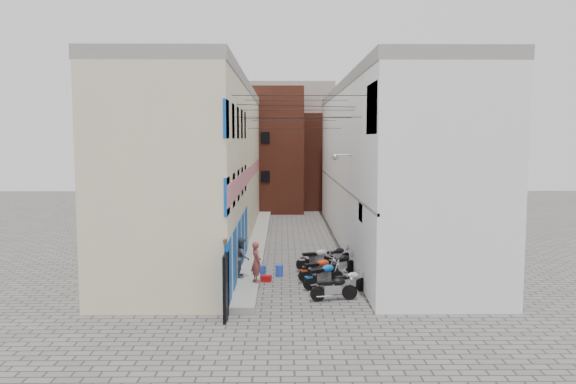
{
  "coord_description": "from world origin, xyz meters",
  "views": [
    {
      "loc": [
        -0.64,
        -18.49,
        5.95
      ],
      "look_at": [
        -0.36,
        12.38,
        3.0
      ],
      "focal_mm": 35.0,
      "sensor_mm": 36.0,
      "label": 1
    }
  ],
  "objects_px": {
    "person_b": "(242,257)",
    "red_crate": "(266,278)",
    "motorcycle_d": "(319,268)",
    "person_a": "(256,262)",
    "motorcycle_a": "(334,287)",
    "motorcycle_e": "(341,263)",
    "motorcycle_b": "(349,281)",
    "water_jug_near": "(262,272)",
    "motorcycle_c": "(324,274)",
    "water_jug_far": "(279,271)",
    "motorcycle_g": "(337,255)",
    "motorcycle_f": "(317,258)"
  },
  "relations": [
    {
      "from": "water_jug_far",
      "to": "motorcycle_c",
      "type": "bearing_deg",
      "value": -45.41
    },
    {
      "from": "motorcycle_g",
      "to": "red_crate",
      "type": "height_order",
      "value": "motorcycle_g"
    },
    {
      "from": "motorcycle_c",
      "to": "motorcycle_b",
      "type": "bearing_deg",
      "value": 17.22
    },
    {
      "from": "person_b",
      "to": "water_jug_near",
      "type": "relative_size",
      "value": 2.9
    },
    {
      "from": "motorcycle_e",
      "to": "water_jug_near",
      "type": "relative_size",
      "value": 3.18
    },
    {
      "from": "motorcycle_c",
      "to": "person_a",
      "type": "height_order",
      "value": "person_a"
    },
    {
      "from": "motorcycle_f",
      "to": "motorcycle_g",
      "type": "bearing_deg",
      "value": 117.66
    },
    {
      "from": "person_b",
      "to": "motorcycle_f",
      "type": "bearing_deg",
      "value": -61.06
    },
    {
      "from": "motorcycle_g",
      "to": "water_jug_far",
      "type": "bearing_deg",
      "value": -81.44
    },
    {
      "from": "motorcycle_a",
      "to": "motorcycle_e",
      "type": "bearing_deg",
      "value": 160.48
    },
    {
      "from": "motorcycle_b",
      "to": "motorcycle_d",
      "type": "bearing_deg",
      "value": -174.68
    },
    {
      "from": "motorcycle_a",
      "to": "person_b",
      "type": "xyz_separation_m",
      "value": [
        -3.58,
        2.67,
        0.55
      ]
    },
    {
      "from": "motorcycle_g",
      "to": "person_a",
      "type": "xyz_separation_m",
      "value": [
        -3.59,
        -4.1,
        0.58
      ]
    },
    {
      "from": "motorcycle_e",
      "to": "motorcycle_f",
      "type": "relative_size",
      "value": 0.91
    },
    {
      "from": "motorcycle_e",
      "to": "person_b",
      "type": "bearing_deg",
      "value": -112.91
    },
    {
      "from": "motorcycle_e",
      "to": "motorcycle_c",
      "type": "bearing_deg",
      "value": -62.83
    },
    {
      "from": "motorcycle_a",
      "to": "motorcycle_e",
      "type": "xyz_separation_m",
      "value": [
        0.67,
        3.94,
        0.0
      ]
    },
    {
      "from": "person_a",
      "to": "water_jug_near",
      "type": "relative_size",
      "value": 2.92
    },
    {
      "from": "motorcycle_a",
      "to": "red_crate",
      "type": "xyz_separation_m",
      "value": [
        -2.56,
        2.79,
        -0.38
      ]
    },
    {
      "from": "water_jug_near",
      "to": "water_jug_far",
      "type": "relative_size",
      "value": 1.08
    },
    {
      "from": "motorcycle_a",
      "to": "water_jug_near",
      "type": "distance_m",
      "value": 4.34
    },
    {
      "from": "motorcycle_c",
      "to": "motorcycle_e",
      "type": "distance_m",
      "value": 2.32
    },
    {
      "from": "person_a",
      "to": "person_b",
      "type": "bearing_deg",
      "value": 13.06
    },
    {
      "from": "motorcycle_a",
      "to": "motorcycle_f",
      "type": "height_order",
      "value": "motorcycle_f"
    },
    {
      "from": "motorcycle_d",
      "to": "person_a",
      "type": "relative_size",
      "value": 1.15
    },
    {
      "from": "motorcycle_g",
      "to": "person_b",
      "type": "height_order",
      "value": "person_b"
    },
    {
      "from": "motorcycle_a",
      "to": "motorcycle_e",
      "type": "height_order",
      "value": "motorcycle_e"
    },
    {
      "from": "motorcycle_f",
      "to": "person_b",
      "type": "xyz_separation_m",
      "value": [
        -3.25,
        -2.18,
        0.49
      ]
    },
    {
      "from": "motorcycle_d",
      "to": "water_jug_near",
      "type": "bearing_deg",
      "value": -124.77
    },
    {
      "from": "motorcycle_c",
      "to": "motorcycle_f",
      "type": "relative_size",
      "value": 0.98
    },
    {
      "from": "motorcycle_a",
      "to": "motorcycle_d",
      "type": "height_order",
      "value": "motorcycle_d"
    },
    {
      "from": "motorcycle_d",
      "to": "person_a",
      "type": "distance_m",
      "value": 2.86
    },
    {
      "from": "motorcycle_f",
      "to": "water_jug_near",
      "type": "distance_m",
      "value": 2.89
    },
    {
      "from": "motorcycle_c",
      "to": "red_crate",
      "type": "distance_m",
      "value": 2.56
    },
    {
      "from": "motorcycle_c",
      "to": "water_jug_near",
      "type": "relative_size",
      "value": 3.44
    },
    {
      "from": "motorcycle_g",
      "to": "person_b",
      "type": "distance_m",
      "value": 5.32
    },
    {
      "from": "motorcycle_a",
      "to": "motorcycle_b",
      "type": "height_order",
      "value": "motorcycle_a"
    },
    {
      "from": "motorcycle_b",
      "to": "motorcycle_f",
      "type": "relative_size",
      "value": 0.85
    },
    {
      "from": "person_b",
      "to": "motorcycle_e",
      "type": "bearing_deg",
      "value": -78.19
    },
    {
      "from": "motorcycle_d",
      "to": "motorcycle_g",
      "type": "xyz_separation_m",
      "value": [
        1.02,
        2.95,
        -0.05
      ]
    },
    {
      "from": "motorcycle_b",
      "to": "red_crate",
      "type": "relative_size",
      "value": 4.08
    },
    {
      "from": "person_b",
      "to": "red_crate",
      "type": "xyz_separation_m",
      "value": [
        1.01,
        0.12,
        -0.93
      ]
    },
    {
      "from": "motorcycle_b",
      "to": "motorcycle_c",
      "type": "distance_m",
      "value": 1.2
    },
    {
      "from": "motorcycle_f",
      "to": "water_jug_near",
      "type": "height_order",
      "value": "motorcycle_f"
    },
    {
      "from": "motorcycle_d",
      "to": "person_b",
      "type": "relative_size",
      "value": 1.15
    },
    {
      "from": "motorcycle_g",
      "to": "person_a",
      "type": "bearing_deg",
      "value": -72.09
    },
    {
      "from": "motorcycle_d",
      "to": "water_jug_far",
      "type": "height_order",
      "value": "motorcycle_d"
    },
    {
      "from": "person_a",
      "to": "water_jug_far",
      "type": "distance_m",
      "value": 2.24
    },
    {
      "from": "motorcycle_f",
      "to": "water_jug_far",
      "type": "bearing_deg",
      "value": -71.22
    },
    {
      "from": "motorcycle_a",
      "to": "motorcycle_f",
      "type": "bearing_deg",
      "value": 174.05
    }
  ]
}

